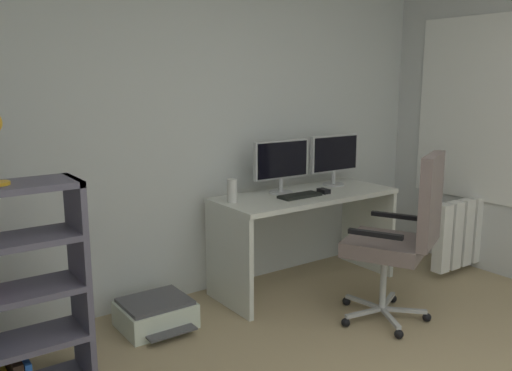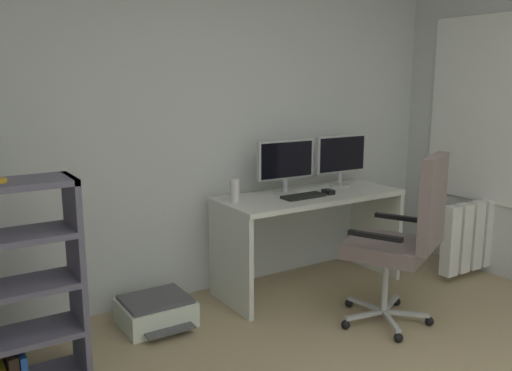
{
  "view_description": "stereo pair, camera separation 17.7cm",
  "coord_description": "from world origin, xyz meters",
  "px_view_note": "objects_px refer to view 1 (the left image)",
  "views": [
    {
      "loc": [
        -1.87,
        -0.82,
        1.63
      ],
      "look_at": [
        0.11,
        1.96,
        0.94
      ],
      "focal_mm": 37.68,
      "sensor_mm": 36.0,
      "label": 1
    },
    {
      "loc": [
        -1.72,
        -0.92,
        1.63
      ],
      "look_at": [
        0.11,
        1.96,
        0.94
      ],
      "focal_mm": 37.68,
      "sensor_mm": 36.0,
      "label": 2
    }
  ],
  "objects_px": {
    "monitor_main": "(281,162)",
    "monitor_secondary": "(334,156)",
    "desk": "(305,218)",
    "printer": "(156,313)",
    "radiator": "(470,231)",
    "computer_mouse": "(324,191)",
    "office_chair": "(402,232)",
    "keyboard": "(300,196)",
    "desktop_speaker": "(232,191)"
  },
  "relations": [
    {
      "from": "radiator",
      "to": "office_chair",
      "type": "bearing_deg",
      "value": -165.68
    },
    {
      "from": "keyboard",
      "to": "computer_mouse",
      "type": "distance_m",
      "value": 0.24
    },
    {
      "from": "printer",
      "to": "radiator",
      "type": "bearing_deg",
      "value": -11.8
    },
    {
      "from": "office_chair",
      "to": "radiator",
      "type": "relative_size",
      "value": 1.33
    },
    {
      "from": "printer",
      "to": "radiator",
      "type": "relative_size",
      "value": 0.55
    },
    {
      "from": "computer_mouse",
      "to": "printer",
      "type": "bearing_deg",
      "value": 178.96
    },
    {
      "from": "office_chair",
      "to": "printer",
      "type": "bearing_deg",
      "value": 147.11
    },
    {
      "from": "monitor_main",
      "to": "desktop_speaker",
      "type": "xyz_separation_m",
      "value": [
        -0.48,
        -0.05,
        -0.16
      ]
    },
    {
      "from": "desk",
      "to": "computer_mouse",
      "type": "bearing_deg",
      "value": -34.57
    },
    {
      "from": "monitor_secondary",
      "to": "computer_mouse",
      "type": "bearing_deg",
      "value": -146.19
    },
    {
      "from": "monitor_main",
      "to": "office_chair",
      "type": "relative_size",
      "value": 0.42
    },
    {
      "from": "radiator",
      "to": "monitor_secondary",
      "type": "bearing_deg",
      "value": 146.61
    },
    {
      "from": "computer_mouse",
      "to": "office_chair",
      "type": "distance_m",
      "value": 0.8
    },
    {
      "from": "desk",
      "to": "printer",
      "type": "relative_size",
      "value": 3.04
    },
    {
      "from": "desk",
      "to": "monitor_main",
      "type": "bearing_deg",
      "value": 143.26
    },
    {
      "from": "computer_mouse",
      "to": "office_chair",
      "type": "height_order",
      "value": "office_chair"
    },
    {
      "from": "desk",
      "to": "radiator",
      "type": "relative_size",
      "value": 1.67
    },
    {
      "from": "desk",
      "to": "keyboard",
      "type": "bearing_deg",
      "value": -147.33
    },
    {
      "from": "desk",
      "to": "computer_mouse",
      "type": "relative_size",
      "value": 14.55
    },
    {
      "from": "monitor_secondary",
      "to": "radiator",
      "type": "relative_size",
      "value": 0.56
    },
    {
      "from": "keyboard",
      "to": "radiator",
      "type": "height_order",
      "value": "keyboard"
    },
    {
      "from": "keyboard",
      "to": "computer_mouse",
      "type": "height_order",
      "value": "computer_mouse"
    },
    {
      "from": "monitor_secondary",
      "to": "printer",
      "type": "bearing_deg",
      "value": -176.79
    },
    {
      "from": "computer_mouse",
      "to": "desktop_speaker",
      "type": "relative_size",
      "value": 0.59
    },
    {
      "from": "computer_mouse",
      "to": "desk",
      "type": "bearing_deg",
      "value": 148.43
    },
    {
      "from": "office_chair",
      "to": "monitor_main",
      "type": "bearing_deg",
      "value": 104.17
    },
    {
      "from": "monitor_secondary",
      "to": "desktop_speaker",
      "type": "distance_m",
      "value": 1.05
    },
    {
      "from": "desktop_speaker",
      "to": "keyboard",
      "type": "bearing_deg",
      "value": -15.46
    },
    {
      "from": "monitor_secondary",
      "to": "computer_mouse",
      "type": "relative_size",
      "value": 4.88
    },
    {
      "from": "desktop_speaker",
      "to": "printer",
      "type": "relative_size",
      "value": 0.36
    },
    {
      "from": "desk",
      "to": "monitor_main",
      "type": "xyz_separation_m",
      "value": [
        -0.15,
        0.11,
        0.45
      ]
    },
    {
      "from": "computer_mouse",
      "to": "printer",
      "type": "height_order",
      "value": "computer_mouse"
    },
    {
      "from": "keyboard",
      "to": "office_chair",
      "type": "bearing_deg",
      "value": -75.49
    },
    {
      "from": "printer",
      "to": "radiator",
      "type": "height_order",
      "value": "radiator"
    },
    {
      "from": "radiator",
      "to": "desktop_speaker",
      "type": "bearing_deg",
      "value": 163.39
    },
    {
      "from": "monitor_main",
      "to": "keyboard",
      "type": "height_order",
      "value": "monitor_main"
    },
    {
      "from": "desk",
      "to": "monitor_secondary",
      "type": "height_order",
      "value": "monitor_secondary"
    },
    {
      "from": "desk",
      "to": "radiator",
      "type": "height_order",
      "value": "desk"
    },
    {
      "from": "desk",
      "to": "monitor_secondary",
      "type": "xyz_separation_m",
      "value": [
        0.4,
        0.11,
        0.45
      ]
    },
    {
      "from": "radiator",
      "to": "printer",
      "type": "bearing_deg",
      "value": 168.2
    },
    {
      "from": "monitor_secondary",
      "to": "printer",
      "type": "relative_size",
      "value": 1.02
    },
    {
      "from": "desktop_speaker",
      "to": "office_chair",
      "type": "relative_size",
      "value": 0.15
    },
    {
      "from": "monitor_main",
      "to": "keyboard",
      "type": "xyz_separation_m",
      "value": [
        0.03,
        -0.19,
        -0.23
      ]
    },
    {
      "from": "desk",
      "to": "monitor_main",
      "type": "height_order",
      "value": "monitor_main"
    },
    {
      "from": "office_chair",
      "to": "radiator",
      "type": "bearing_deg",
      "value": 14.32
    },
    {
      "from": "desk",
      "to": "printer",
      "type": "height_order",
      "value": "desk"
    },
    {
      "from": "office_chair",
      "to": "radiator",
      "type": "height_order",
      "value": "office_chair"
    },
    {
      "from": "computer_mouse",
      "to": "monitor_main",
      "type": "bearing_deg",
      "value": 147.2
    },
    {
      "from": "desk",
      "to": "office_chair",
      "type": "relative_size",
      "value": 1.25
    },
    {
      "from": "monitor_main",
      "to": "monitor_secondary",
      "type": "height_order",
      "value": "monitor_secondary"
    }
  ]
}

